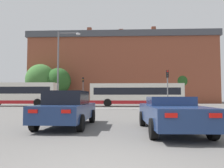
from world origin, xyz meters
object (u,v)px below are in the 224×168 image
at_px(car_saloon_left, 67,109).
at_px(pedestrian_waiting, 148,98).
at_px(pedestrian_walking_east, 69,98).
at_px(bus_crossing_trailing, 17,94).
at_px(traffic_light_near_right, 168,83).
at_px(car_roadster_right, 171,113).
at_px(traffic_light_far_left, 83,86).
at_px(bus_crossing_lead, 136,94).
at_px(street_lamp_junction, 62,62).

bearing_deg(car_saloon_left, pedestrian_waiting, 77.26).
bearing_deg(pedestrian_walking_east, bus_crossing_trailing, 126.49).
bearing_deg(pedestrian_waiting, pedestrian_walking_east, -103.45).
relative_size(traffic_light_near_right, pedestrian_walking_east, 2.44).
height_order(car_roadster_right, traffic_light_far_left, traffic_light_far_left).
distance_m(bus_crossing_lead, street_lamp_junction, 10.92).
distance_m(car_roadster_right, traffic_light_near_right, 15.74).
height_order(traffic_light_near_right, street_lamp_junction, street_lamp_junction).
relative_size(bus_crossing_trailing, traffic_light_far_left, 2.37).
bearing_deg(street_lamp_junction, traffic_light_far_left, 90.70).
xyz_separation_m(traffic_light_near_right, street_lamp_junction, (-11.17, -1.11, 2.14)).
distance_m(car_roadster_right, bus_crossing_lead, 20.62).
relative_size(bus_crossing_lead, traffic_light_near_right, 2.90).
height_order(car_roadster_right, pedestrian_walking_east, pedestrian_walking_east).
xyz_separation_m(car_saloon_left, pedestrian_waiting, (6.75, 27.14, 0.31)).
bearing_deg(bus_crossing_lead, bus_crossing_trailing, 89.78).
relative_size(bus_crossing_trailing, pedestrian_waiting, 5.86).
distance_m(car_saloon_left, street_lamp_junction, 14.17).
distance_m(traffic_light_far_left, pedestrian_walking_east, 3.43).
xyz_separation_m(bus_crossing_lead, pedestrian_waiting, (2.44, 7.74, -0.51)).
bearing_deg(pedestrian_waiting, traffic_light_near_right, -8.82).
bearing_deg(car_saloon_left, traffic_light_far_left, 99.82).
bearing_deg(pedestrian_waiting, bus_crossing_trailing, -78.66).
distance_m(bus_crossing_lead, traffic_light_near_right, 6.21).
distance_m(car_saloon_left, pedestrian_waiting, 27.97).
bearing_deg(car_roadster_right, bus_crossing_trailing, 126.93).
xyz_separation_m(car_roadster_right, bus_crossing_lead, (0.14, 20.60, 0.91)).
xyz_separation_m(traffic_light_far_left, pedestrian_walking_east, (-2.62, 0.91, -2.02)).
height_order(traffic_light_far_left, street_lamp_junction, street_lamp_junction).
distance_m(car_roadster_right, street_lamp_junction, 16.85).
bearing_deg(bus_crossing_trailing, traffic_light_far_left, -46.49).
relative_size(car_roadster_right, street_lamp_junction, 0.61).
xyz_separation_m(car_roadster_right, traffic_light_near_right, (3.13, 15.29, 2.10)).
bearing_deg(traffic_light_far_left, bus_crossing_lead, -41.36).
xyz_separation_m(bus_crossing_lead, traffic_light_far_left, (-8.35, 7.35, 1.41)).
distance_m(car_saloon_left, bus_crossing_trailing, 22.74).
bearing_deg(car_saloon_left, street_lamp_junction, 107.83).
relative_size(car_roadster_right, traffic_light_far_left, 1.10).
bearing_deg(car_roadster_right, street_lamp_junction, 118.93).
relative_size(car_roadster_right, pedestrian_waiting, 2.72).
distance_m(bus_crossing_trailing, traffic_light_far_left, 10.67).
xyz_separation_m(car_roadster_right, traffic_light_far_left, (-8.21, 27.95, 2.33)).
bearing_deg(street_lamp_junction, car_saloon_left, -73.40).
distance_m(car_saloon_left, traffic_light_far_left, 27.15).
bearing_deg(bus_crossing_trailing, street_lamp_junction, -129.53).
relative_size(car_saloon_left, traffic_light_far_left, 1.00).
height_order(traffic_light_near_right, pedestrian_walking_east, traffic_light_near_right).
height_order(bus_crossing_lead, traffic_light_far_left, traffic_light_far_left).
relative_size(pedestrian_waiting, pedestrian_walking_east, 1.08).
relative_size(bus_crossing_lead, bus_crossing_trailing, 1.12).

